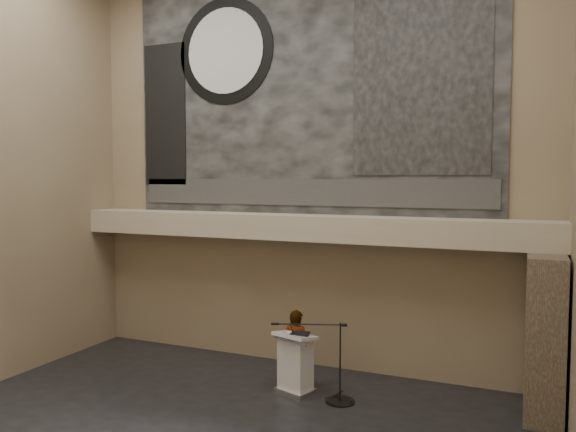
% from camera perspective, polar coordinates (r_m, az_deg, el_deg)
% --- Properties ---
extents(wall_back, '(10.00, 0.02, 8.50)m').
position_cam_1_polar(wall_back, '(11.75, 1.56, 5.36)').
color(wall_back, '#7E6750').
rests_on(wall_back, floor).
extents(soffit, '(10.00, 0.80, 0.50)m').
position_cam_1_polar(soffit, '(11.41, 0.80, -1.13)').
color(soffit, tan).
rests_on(soffit, wall_back).
extents(sprinkler_left, '(0.04, 0.04, 0.06)m').
position_cam_1_polar(sprinkler_left, '(12.10, -6.31, -2.20)').
color(sprinkler_left, '#B2893D').
rests_on(sprinkler_left, soffit).
extents(sprinkler_right, '(0.04, 0.04, 0.06)m').
position_cam_1_polar(sprinkler_right, '(10.81, 10.04, -2.96)').
color(sprinkler_right, '#B2893D').
rests_on(sprinkler_right, soffit).
extents(banner, '(8.00, 0.05, 5.00)m').
position_cam_1_polar(banner, '(11.84, 1.52, 12.39)').
color(banner, black).
rests_on(banner, wall_back).
extents(banner_text_strip, '(7.76, 0.02, 0.55)m').
position_cam_1_polar(banner_text_strip, '(11.68, 1.42, 2.42)').
color(banner_text_strip, '#2E2E2E').
rests_on(banner_text_strip, banner).
extents(banner_clock_rim, '(2.30, 0.02, 2.30)m').
position_cam_1_polar(banner_clock_rim, '(12.76, -6.38, 16.31)').
color(banner_clock_rim, black).
rests_on(banner_clock_rim, banner).
extents(banner_clock_face, '(1.84, 0.02, 1.84)m').
position_cam_1_polar(banner_clock_face, '(12.75, -6.43, 16.33)').
color(banner_clock_face, silver).
rests_on(banner_clock_face, banner).
extents(banner_building_print, '(2.60, 0.02, 3.60)m').
position_cam_1_polar(banner_building_print, '(11.16, 13.27, 13.34)').
color(banner_building_print, black).
rests_on(banner_building_print, banner).
extents(banner_brick_print, '(1.10, 0.02, 3.20)m').
position_cam_1_polar(banner_brick_print, '(13.41, -12.38, 10.01)').
color(banner_brick_print, black).
rests_on(banner_brick_print, banner).
extents(stone_pier, '(0.60, 1.40, 2.70)m').
position_cam_1_polar(stone_pier, '(10.38, 24.63, -10.96)').
color(stone_pier, '#423629').
rests_on(stone_pier, floor).
extents(lectern, '(0.84, 0.71, 1.13)m').
position_cam_1_polar(lectern, '(10.64, 0.76, -14.71)').
color(lectern, silver).
rests_on(lectern, floor).
extents(binder, '(0.36, 0.31, 0.04)m').
position_cam_1_polar(binder, '(10.42, 1.23, -11.87)').
color(binder, black).
rests_on(binder, lectern).
extents(papers, '(0.22, 0.28, 0.00)m').
position_cam_1_polar(papers, '(10.48, 0.11, -11.87)').
color(papers, silver).
rests_on(papers, lectern).
extents(speaker_person, '(0.54, 0.35, 1.46)m').
position_cam_1_polar(speaker_person, '(10.91, 0.82, -13.25)').
color(speaker_person, silver).
rests_on(speaker_person, floor).
extents(mic_stand, '(1.41, 0.68, 1.42)m').
position_cam_1_polar(mic_stand, '(10.39, 5.05, -17.22)').
color(mic_stand, black).
rests_on(mic_stand, floor).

